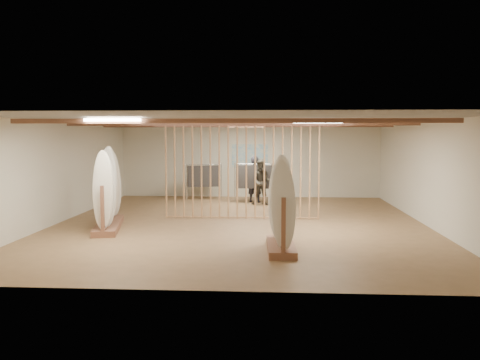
# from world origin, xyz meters

# --- Properties ---
(floor) EXTENTS (12.00, 12.00, 0.00)m
(floor) POSITION_xyz_m (0.00, 0.00, 0.00)
(floor) COLOR #936D47
(floor) RESTS_ON ground
(ceiling) EXTENTS (12.00, 12.00, 0.00)m
(ceiling) POSITION_xyz_m (0.00, 0.00, 2.80)
(ceiling) COLOR gray
(ceiling) RESTS_ON ground
(wall_back) EXTENTS (12.00, 0.00, 12.00)m
(wall_back) POSITION_xyz_m (0.00, 6.00, 1.40)
(wall_back) COLOR silver
(wall_back) RESTS_ON ground
(wall_front) EXTENTS (12.00, 0.00, 12.00)m
(wall_front) POSITION_xyz_m (0.00, -6.00, 1.40)
(wall_front) COLOR silver
(wall_front) RESTS_ON ground
(wall_left) EXTENTS (0.00, 12.00, 12.00)m
(wall_left) POSITION_xyz_m (-5.00, 0.00, 1.40)
(wall_left) COLOR silver
(wall_left) RESTS_ON ground
(wall_right) EXTENTS (0.00, 12.00, 12.00)m
(wall_right) POSITION_xyz_m (5.00, 0.00, 1.40)
(wall_right) COLOR silver
(wall_right) RESTS_ON ground
(ceiling_slats) EXTENTS (9.50, 6.12, 0.10)m
(ceiling_slats) POSITION_xyz_m (0.00, 0.00, 2.72)
(ceiling_slats) COLOR brown
(ceiling_slats) RESTS_ON ground
(light_panels) EXTENTS (1.20, 0.35, 0.06)m
(light_panels) POSITION_xyz_m (0.00, 0.00, 2.74)
(light_panels) COLOR white
(light_panels) RESTS_ON ground
(bamboo_partition) EXTENTS (4.45, 0.05, 2.78)m
(bamboo_partition) POSITION_xyz_m (0.00, 0.80, 1.40)
(bamboo_partition) COLOR tan
(bamboo_partition) RESTS_ON ground
(poster) EXTENTS (1.40, 0.03, 0.90)m
(poster) POSITION_xyz_m (0.00, 5.98, 1.60)
(poster) COLOR #388AC5
(poster) RESTS_ON ground
(rack_left) EXTENTS (1.09, 2.62, 2.06)m
(rack_left) POSITION_xyz_m (-3.37, -0.90, 0.71)
(rack_left) COLOR brown
(rack_left) RESTS_ON floor
(rack_right) EXTENTS (0.63, 1.78, 2.04)m
(rack_right) POSITION_xyz_m (1.06, -3.16, 0.69)
(rack_right) COLOR brown
(rack_right) RESTS_ON floor
(clothing_rack_a) EXTENTS (1.24, 0.59, 1.36)m
(clothing_rack_a) POSITION_xyz_m (-1.68, 4.99, 0.88)
(clothing_rack_a) COLOR silver
(clothing_rack_a) RESTS_ON floor
(clothing_rack_b) EXTENTS (1.34, 0.42, 1.43)m
(clothing_rack_b) POSITION_xyz_m (0.23, 4.28, 0.93)
(clothing_rack_b) COLOR silver
(clothing_rack_b) RESTS_ON floor
(shopper_a) EXTENTS (0.78, 0.62, 1.91)m
(shopper_a) POSITION_xyz_m (0.24, 4.39, 0.95)
(shopper_a) COLOR #222229
(shopper_a) RESTS_ON floor
(shopper_b) EXTENTS (0.88, 0.69, 1.79)m
(shopper_b) POSITION_xyz_m (0.53, 3.72, 0.90)
(shopper_b) COLOR #39352C
(shopper_b) RESTS_ON floor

